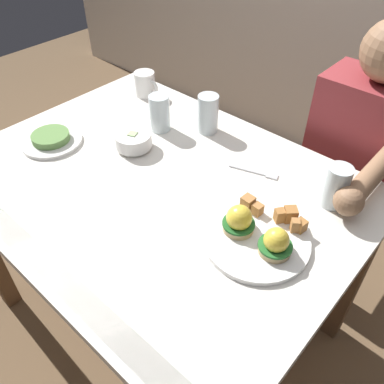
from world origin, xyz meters
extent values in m
plane|color=brown|center=(0.00, 0.00, 0.00)|extent=(6.00, 6.00, 0.00)
cube|color=white|center=(0.00, 0.00, 0.73)|extent=(1.20, 0.90, 0.03)
cube|color=#3F7F51|center=(0.00, -0.40, 0.74)|extent=(1.20, 0.06, 0.00)
cube|color=#3F7F51|center=(0.00, 0.40, 0.74)|extent=(1.20, 0.06, 0.00)
cube|color=brown|center=(-0.55, 0.40, 0.36)|extent=(0.06, 0.06, 0.71)
cube|color=brown|center=(0.55, 0.40, 0.36)|extent=(0.06, 0.06, 0.71)
cylinder|color=white|center=(0.37, 0.00, 0.75)|extent=(0.27, 0.27, 0.01)
cylinder|color=tan|center=(0.31, -0.01, 0.76)|extent=(0.08, 0.08, 0.02)
cylinder|color=#236028|center=(0.31, -0.01, 0.78)|extent=(0.08, 0.08, 0.01)
sphere|color=yellow|center=(0.31, -0.01, 0.80)|extent=(0.07, 0.07, 0.07)
cylinder|color=tan|center=(0.42, -0.01, 0.76)|extent=(0.08, 0.08, 0.02)
cylinder|color=#286B2D|center=(0.42, -0.01, 0.78)|extent=(0.08, 0.08, 0.01)
sphere|color=yellow|center=(0.42, -0.01, 0.80)|extent=(0.06, 0.06, 0.06)
cube|color=#AD7038|center=(0.39, 0.11, 0.77)|extent=(0.04, 0.04, 0.04)
cube|color=#AD7038|center=(0.43, 0.10, 0.77)|extent=(0.03, 0.03, 0.03)
cube|color=#AD7038|center=(0.37, 0.09, 0.77)|extent=(0.03, 0.03, 0.04)
cube|color=#B77A42|center=(0.42, 0.09, 0.77)|extent=(0.03, 0.03, 0.04)
cube|color=#B77A42|center=(0.31, 0.07, 0.77)|extent=(0.03, 0.03, 0.03)
cube|color=#B77A42|center=(0.28, 0.07, 0.77)|extent=(0.03, 0.03, 0.04)
cylinder|color=white|center=(-0.17, 0.07, 0.74)|extent=(0.10, 0.10, 0.01)
cylinder|color=white|center=(-0.17, 0.07, 0.77)|extent=(0.12, 0.12, 0.04)
cube|color=#F4DB66|center=(-0.16, 0.10, 0.78)|extent=(0.04, 0.04, 0.03)
cube|color=#EA6B70|center=(-0.17, 0.07, 0.78)|extent=(0.04, 0.04, 0.03)
cube|color=#EA6B70|center=(-0.17, 0.09, 0.78)|extent=(0.03, 0.03, 0.02)
cube|color=#B7E093|center=(-0.17, 0.07, 0.79)|extent=(0.03, 0.03, 0.03)
cube|color=#B7E093|center=(-0.17, 0.07, 0.77)|extent=(0.02, 0.02, 0.02)
cylinder|color=white|center=(-0.41, 0.34, 0.79)|extent=(0.08, 0.08, 0.09)
cylinder|color=black|center=(-0.41, 0.34, 0.83)|extent=(0.07, 0.07, 0.01)
torus|color=white|center=(-0.37, 0.34, 0.79)|extent=(0.06, 0.01, 0.06)
cube|color=silver|center=(0.18, 0.22, 0.74)|extent=(0.12, 0.05, 0.00)
cube|color=silver|center=(0.25, 0.25, 0.74)|extent=(0.04, 0.03, 0.00)
cylinder|color=silver|center=(-0.19, 0.21, 0.80)|extent=(0.07, 0.07, 0.13)
cylinder|color=silver|center=(-0.19, 0.21, 0.79)|extent=(0.06, 0.06, 0.09)
cylinder|color=silver|center=(0.44, 0.26, 0.80)|extent=(0.07, 0.07, 0.13)
cylinder|color=silver|center=(0.44, 0.26, 0.78)|extent=(0.06, 0.06, 0.08)
cylinder|color=silver|center=(-0.06, 0.31, 0.81)|extent=(0.07, 0.07, 0.13)
cylinder|color=silver|center=(-0.06, 0.31, 0.78)|extent=(0.06, 0.06, 0.08)
cylinder|color=white|center=(-0.40, -0.10, 0.75)|extent=(0.20, 0.20, 0.01)
cylinder|color=#66934C|center=(-0.40, -0.10, 0.76)|extent=(0.12, 0.12, 0.02)
cylinder|color=#33333D|center=(0.28, 0.53, 0.23)|extent=(0.11, 0.11, 0.45)
cylinder|color=#33333D|center=(0.46, 0.53, 0.23)|extent=(0.11, 0.11, 0.45)
cube|color=#993338|center=(0.37, 0.63, 0.70)|extent=(0.34, 0.20, 0.50)
cylinder|color=#936B4C|center=(0.49, 0.38, 0.80)|extent=(0.06, 0.30, 0.06)
sphere|color=#936B4C|center=(0.49, 0.23, 0.80)|extent=(0.08, 0.08, 0.08)
camera|label=1|loc=(0.69, -0.61, 1.51)|focal=37.24mm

